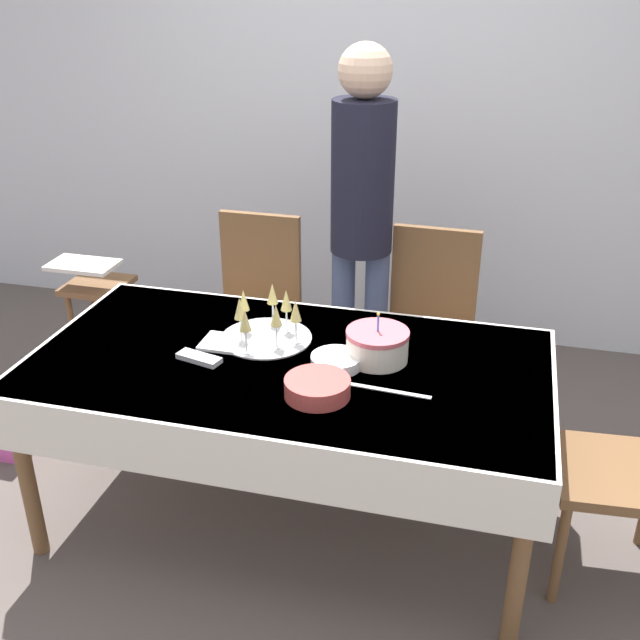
{
  "coord_description": "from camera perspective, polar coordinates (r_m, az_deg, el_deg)",
  "views": [
    {
      "loc": [
        0.72,
        -2.29,
        2.05
      ],
      "look_at": [
        0.09,
        0.12,
        0.85
      ],
      "focal_mm": 42.0,
      "sensor_mm": 36.0,
      "label": 1
    }
  ],
  "objects": [
    {
      "name": "ground_plane",
      "position": [
        3.15,
        -2.19,
        -14.7
      ],
      "size": [
        12.0,
        12.0,
        0.0
      ],
      "primitive_type": "plane",
      "color": "#564C47"
    },
    {
      "name": "wall_back",
      "position": [
        4.27,
        4.91,
        16.28
      ],
      "size": [
        8.0,
        0.05,
        2.7
      ],
      "color": "silver",
      "rests_on": "ground_plane"
    },
    {
      "name": "dining_table",
      "position": [
        2.79,
        -2.4,
        -4.88
      ],
      "size": [
        1.9,
        1.0,
        0.73
      ],
      "color": "silver",
      "rests_on": "ground_plane"
    },
    {
      "name": "dining_chair_far_left",
      "position": [
        3.64,
        -4.98,
        1.07
      ],
      "size": [
        0.42,
        0.42,
        0.96
      ],
      "color": "brown",
      "rests_on": "ground_plane"
    },
    {
      "name": "dining_chair_far_right",
      "position": [
        3.47,
        8.26,
        -0.39
      ],
      "size": [
        0.43,
        0.43,
        0.96
      ],
      "color": "brown",
      "rests_on": "ground_plane"
    },
    {
      "name": "birthday_cake",
      "position": [
        2.72,
        4.38,
        -1.93
      ],
      "size": [
        0.23,
        0.23,
        0.19
      ],
      "color": "silver",
      "rests_on": "dining_table"
    },
    {
      "name": "champagne_tray",
      "position": [
        2.86,
        -4.15,
        0.02
      ],
      "size": [
        0.35,
        0.35,
        0.18
      ],
      "color": "silver",
      "rests_on": "dining_table"
    },
    {
      "name": "plate_stack_main",
      "position": [
        2.51,
        -0.2,
        -5.17
      ],
      "size": [
        0.22,
        0.22,
        0.06
      ],
      "color": "#CC4C47",
      "rests_on": "dining_table"
    },
    {
      "name": "plate_stack_dessert",
      "position": [
        2.69,
        1.25,
        -3.14
      ],
      "size": [
        0.18,
        0.18,
        0.04
      ],
      "color": "white",
      "rests_on": "dining_table"
    },
    {
      "name": "cake_knife",
      "position": [
        2.56,
        5.18,
        -5.37
      ],
      "size": [
        0.3,
        0.04,
        0.0
      ],
      "color": "silver",
      "rests_on": "dining_table"
    },
    {
      "name": "fork_pile",
      "position": [
        2.77,
        -9.2,
        -2.88
      ],
      "size": [
        0.18,
        0.1,
        0.02
      ],
      "color": "silver",
      "rests_on": "dining_table"
    },
    {
      "name": "napkin_pile",
      "position": [
        2.87,
        -7.49,
        -1.71
      ],
      "size": [
        0.15,
        0.15,
        0.01
      ],
      "color": "white",
      "rests_on": "dining_table"
    },
    {
      "name": "person_standing",
      "position": [
        3.37,
        3.22,
        8.8
      ],
      "size": [
        0.28,
        0.28,
        1.75
      ],
      "color": "#3F4C72",
      "rests_on": "ground_plane"
    },
    {
      "name": "high_chair",
      "position": [
        3.99,
        -16.63,
        1.54
      ],
      "size": [
        0.33,
        0.35,
        0.71
      ],
      "color": "brown",
      "rests_on": "ground_plane"
    }
  ]
}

